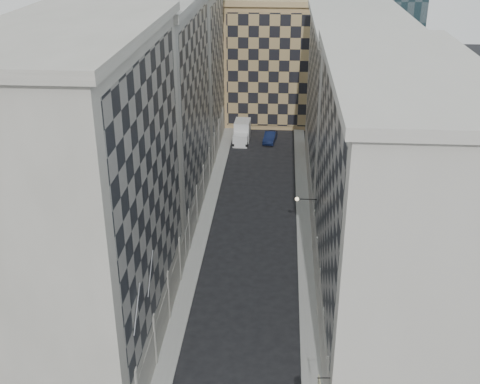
% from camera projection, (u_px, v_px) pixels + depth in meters
% --- Properties ---
extents(sidewalk_west, '(1.50, 100.00, 0.15)m').
position_uv_depth(sidewalk_west, '(204.00, 224.00, 63.42)').
color(sidewalk_west, gray).
rests_on(sidewalk_west, ground).
extents(sidewalk_east, '(1.50, 100.00, 0.15)m').
position_uv_depth(sidewalk_east, '(304.00, 227.00, 62.74)').
color(sidewalk_east, gray).
rests_on(sidewalk_east, ground).
extents(bldg_left_a, '(10.80, 22.80, 23.70)m').
position_uv_depth(bldg_left_a, '(85.00, 200.00, 41.64)').
color(bldg_left_a, '#9C998D').
rests_on(bldg_left_a, ground).
extents(bldg_left_b, '(10.80, 22.80, 22.70)m').
position_uv_depth(bldg_left_b, '(151.00, 112.00, 61.74)').
color(bldg_left_b, gray).
rests_on(bldg_left_b, ground).
extents(bldg_left_c, '(10.80, 22.80, 21.70)m').
position_uv_depth(bldg_left_c, '(184.00, 67.00, 81.84)').
color(bldg_left_c, '#9C998D').
rests_on(bldg_left_c, ground).
extents(bldg_right_a, '(10.80, 26.80, 20.70)m').
position_uv_depth(bldg_right_a, '(391.00, 204.00, 44.49)').
color(bldg_right_a, '#B3AFA4').
rests_on(bldg_right_a, ground).
extents(bldg_right_b, '(10.80, 28.80, 19.70)m').
position_uv_depth(bldg_right_b, '(354.00, 105.00, 69.10)').
color(bldg_right_b, '#B3AFA4').
rests_on(bldg_right_b, ground).
extents(tan_block, '(16.80, 14.80, 18.80)m').
position_uv_depth(tan_block, '(280.00, 58.00, 93.26)').
color(tan_block, tan).
rests_on(tan_block, ground).
extents(flagpoles_left, '(0.10, 6.33, 2.33)m').
position_uv_depth(flagpoles_left, '(144.00, 290.00, 38.42)').
color(flagpoles_left, gray).
rests_on(flagpoles_left, ground).
extents(bracket_lamp, '(1.98, 0.36, 0.36)m').
position_uv_depth(bracket_lamp, '(299.00, 199.00, 54.79)').
color(bracket_lamp, black).
rests_on(bracket_lamp, ground).
extents(box_truck, '(2.31, 5.34, 2.89)m').
position_uv_depth(box_truck, '(242.00, 133.00, 86.00)').
color(box_truck, silver).
rests_on(box_truck, ground).
extents(dark_car, '(2.10, 4.64, 1.48)m').
position_uv_depth(dark_car, '(270.00, 137.00, 86.00)').
color(dark_car, '#101A3D').
rests_on(dark_car, ground).
extents(shop_sign, '(0.82, 0.72, 0.80)m').
position_uv_depth(shop_sign, '(320.00, 383.00, 36.73)').
color(shop_sign, black).
rests_on(shop_sign, ground).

